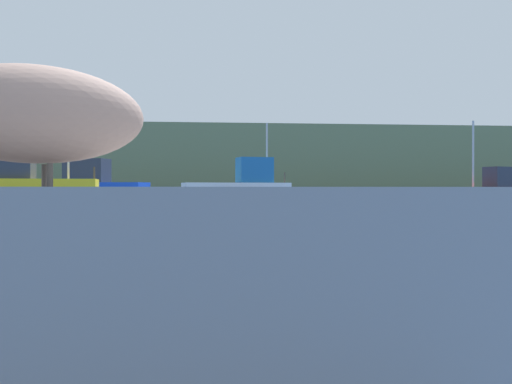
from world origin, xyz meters
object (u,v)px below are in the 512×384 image
at_px(pelican, 33,113).
at_px(fishing_boat_red, 492,190).
at_px(fishing_boat_blue, 92,186).
at_px(fishing_boat_yellow, 21,186).
at_px(fishing_boat_white, 241,186).

height_order(pelican, fishing_boat_red, fishing_boat_red).
bearing_deg(pelican, fishing_boat_blue, -103.04).
xyz_separation_m(fishing_boat_red, fishing_boat_yellow, (-27.72, -0.89, 0.25)).
bearing_deg(pelican, fishing_boat_yellow, -96.42).
xyz_separation_m(pelican, fishing_boat_yellow, (-8.78, 30.85, -0.20)).
relative_size(fishing_boat_blue, fishing_boat_yellow, 1.01).
xyz_separation_m(fishing_boat_white, fishing_boat_yellow, (-12.52, -4.34, 0.02)).
bearing_deg(fishing_boat_yellow, pelican, -78.80).
bearing_deg(fishing_boat_white, fishing_boat_yellow, -171.92).
relative_size(pelican, fishing_boat_blue, 0.18).
height_order(pelican, fishing_boat_yellow, fishing_boat_yellow).
distance_m(pelican, fishing_boat_red, 36.96).
bearing_deg(fishing_boat_blue, fishing_boat_white, 167.55).
bearing_deg(fishing_boat_red, fishing_boat_yellow, -20.01).
height_order(fishing_boat_red, fishing_boat_white, fishing_boat_white).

